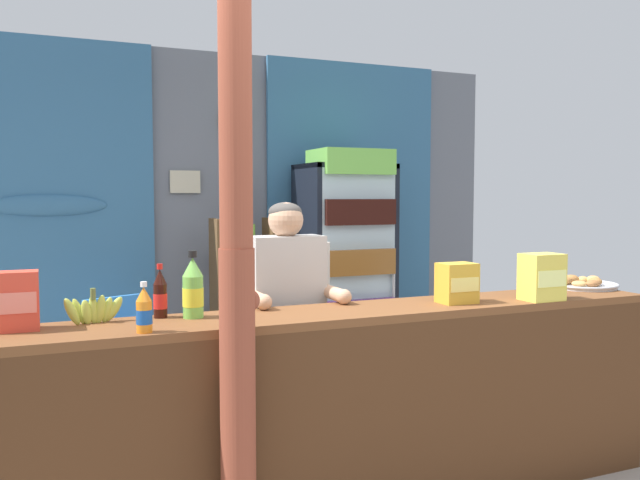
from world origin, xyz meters
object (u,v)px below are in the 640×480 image
Objects in this scene: timber_post at (237,262)px; banana_bunch at (93,310)px; stall_counter at (356,395)px; bottle_shelf_rack at (243,302)px; soda_bottle_lime_soda at (193,289)px; pastry_tray at (583,284)px; snack_box_instant_noodle at (542,277)px; snack_box_choco_powder at (457,283)px; shopkeeper at (287,307)px; plastic_lawn_chair at (122,352)px; soda_bottle_cola at (160,295)px; soda_bottle_orange_soda at (144,311)px; drink_fridge at (346,258)px; snack_box_crackers at (16,301)px.

timber_post is 0.73m from banana_bunch.
bottle_shelf_rack reaches higher than stall_counter.
soda_bottle_lime_soda is 2.40m from pastry_tray.
snack_box_instant_noodle is 1.20× the size of snack_box_choco_powder.
shopkeeper reaches higher than bottle_shelf_rack.
plastic_lawn_chair is 3.03m from pastry_tray.
stall_counter is 14.18× the size of soda_bottle_cola.
soda_bottle_lime_soda is (-0.57, -0.33, 0.17)m from shopkeeper.
pastry_tray is (2.64, 0.30, -0.07)m from soda_bottle_orange_soda.
drink_fridge reaches higher than banana_bunch.
timber_post is at bearing -82.92° from plastic_lawn_chair.
soda_bottle_lime_soda reaches higher than stall_counter.
snack_box_instant_noodle is 0.64m from pastry_tray.
stall_counter is 1.20m from snack_box_instant_noodle.
snack_box_instant_noodle is at bearing -12.42° from snack_box_choco_powder.
snack_box_crackers reaches higher than soda_bottle_orange_soda.
soda_bottle_cola is 1.98m from snack_box_instant_noodle.
snack_box_crackers is (-0.48, 0.25, 0.03)m from soda_bottle_orange_soda.
soda_bottle_orange_soda is 1.61m from snack_box_choco_powder.
soda_bottle_cola is at bearing 163.99° from stall_counter.
timber_post is 10.91× the size of snack_box_crackers.
timber_post is 0.94m from snack_box_crackers.
stall_counter is 1.28m from banana_bunch.
pastry_tray is at bearing -8.67° from shopkeeper.
stall_counter is 1.83× the size of drink_fridge.
soda_bottle_orange_soda is at bearing -92.97° from plastic_lawn_chair.
timber_post is at bearing -174.02° from snack_box_instant_noodle.
snack_box_choco_powder is at bearing 6.17° from stall_counter.
snack_box_choco_powder reaches higher than stall_counter.
pastry_tray is at bearing -66.95° from drink_fridge.
timber_post is at bearing -40.96° from banana_bunch.
shopkeeper is 0.78m from soda_bottle_cola.
snack_box_crackers is at bearing -128.10° from bottle_shelf_rack.
pastry_tray is at bearing -31.27° from plastic_lawn_chair.
snack_box_crackers is at bearing 152.93° from soda_bottle_orange_soda.
snack_box_crackers is at bearing 179.88° from soda_bottle_lime_soda.
plastic_lawn_chair is 2.09× the size of pastry_tray.
drink_fridge reaches higher than snack_box_instant_noodle.
timber_post is 12.92× the size of snack_box_choco_powder.
pastry_tray is at bearing -0.19° from soda_bottle_cola.
timber_post reaches higher than soda_bottle_cola.
soda_bottle_cola reaches higher than banana_bunch.
timber_post reaches higher than snack_box_instant_noodle.
shopkeeper is at bearing -60.07° from plastic_lawn_chair.
timber_post is at bearing -168.64° from pastry_tray.
snack_box_crackers is at bearing -109.89° from plastic_lawn_chair.
shopkeeper is at bearing 20.66° from soda_bottle_cola.
plastic_lawn_chair is at bearing 90.68° from soda_bottle_cola.
snack_box_choco_powder is (0.78, -0.45, 0.15)m from shopkeeper.
timber_post is 2.18m from plastic_lawn_chair.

